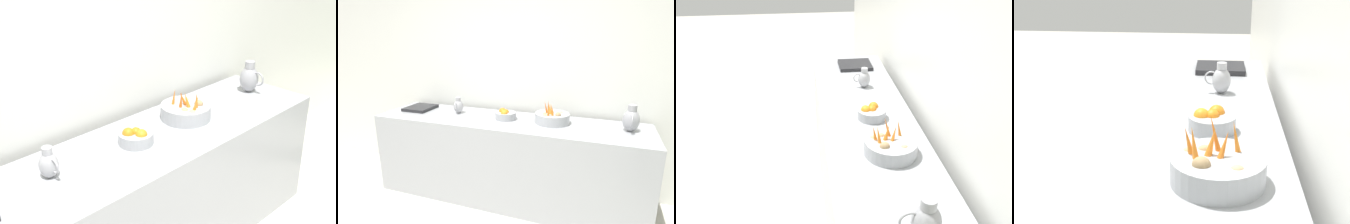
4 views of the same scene
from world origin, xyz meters
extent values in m
plane|color=#B7B2A5|center=(0.00, 0.00, 0.00)|extent=(15.28, 15.28, 0.00)
cube|color=silver|center=(-1.95, 0.53, 1.50)|extent=(0.10, 8.35, 3.00)
cube|color=#9EA0A5|center=(-1.47, 0.03, 0.46)|extent=(0.73, 2.91, 0.91)
cylinder|color=#9EA0A5|center=(-1.54, 0.51, 0.96)|extent=(0.36, 0.36, 0.10)
torus|color=#9EA0A5|center=(-1.54, 0.51, 0.92)|extent=(0.21, 0.21, 0.01)
cone|color=orange|center=(-1.43, 0.49, 1.06)|extent=(0.07, 0.05, 0.14)
cone|color=orange|center=(-1.55, 0.50, 1.05)|extent=(0.07, 0.07, 0.12)
cone|color=orange|center=(-1.60, 0.45, 1.06)|extent=(0.05, 0.03, 0.15)
cone|color=orange|center=(-1.51, 0.49, 1.05)|extent=(0.08, 0.06, 0.13)
cone|color=orange|center=(-1.45, 0.52, 1.06)|extent=(0.06, 0.06, 0.15)
cone|color=orange|center=(-1.52, 0.44, 1.07)|extent=(0.08, 0.06, 0.17)
ellipsoid|color=tan|center=(-1.43, 0.45, 1.01)|extent=(0.05, 0.04, 0.04)
ellipsoid|color=tan|center=(-1.48, 0.44, 1.01)|extent=(0.05, 0.04, 0.04)
ellipsoid|color=tan|center=(-1.60, 0.59, 1.01)|extent=(0.05, 0.04, 0.04)
ellipsoid|color=#9E7F56|center=(-1.48, 0.58, 1.02)|extent=(0.07, 0.06, 0.06)
cylinder|color=#9EA0A5|center=(-1.50, 0.01, 0.95)|extent=(0.23, 0.23, 0.08)
sphere|color=orange|center=(-1.50, 0.01, 0.99)|extent=(0.07, 0.07, 0.07)
sphere|color=orange|center=(-1.52, -0.03, 0.99)|extent=(0.08, 0.08, 0.08)
sphere|color=orange|center=(-1.45, 0.01, 0.99)|extent=(0.08, 0.08, 0.08)
ellipsoid|color=#939399|center=(-1.53, 1.25, 1.02)|extent=(0.15, 0.15, 0.21)
cylinder|color=#939399|center=(-1.53, 1.25, 1.14)|extent=(0.08, 0.08, 0.06)
torus|color=#939399|center=(-1.45, 1.25, 1.04)|extent=(0.11, 0.01, 0.11)
ellipsoid|color=#A3A3A8|center=(-1.54, -0.59, 0.99)|extent=(0.11, 0.11, 0.15)
cylinder|color=#A3A3A8|center=(-1.54, -0.59, 1.08)|extent=(0.06, 0.06, 0.04)
torus|color=#A3A3A8|center=(-1.48, -0.59, 1.00)|extent=(0.08, 0.01, 0.08)
cube|color=#232326|center=(-1.54, -1.11, 0.93)|extent=(0.34, 0.30, 0.04)
camera|label=1|loc=(0.43, -1.63, 2.27)|focal=48.35mm
camera|label=2|loc=(1.18, 0.99, 1.77)|focal=29.51mm
camera|label=3|loc=(-0.98, 2.48, 2.31)|focal=38.99mm
camera|label=4|loc=(-1.53, 1.98, 1.73)|focal=47.85mm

